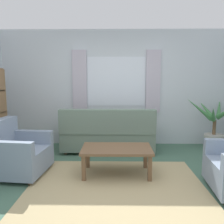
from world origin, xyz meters
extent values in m
plane|color=#476B56|center=(0.00, 0.00, 0.00)|extent=(6.24, 6.24, 0.00)
cube|color=silver|center=(0.00, 2.26, 1.30)|extent=(5.32, 0.12, 2.60)
cube|color=white|center=(0.00, 2.20, 1.45)|extent=(1.30, 0.01, 1.10)
cube|color=silver|center=(-0.83, 2.17, 1.45)|extent=(0.32, 0.06, 1.40)
cube|color=silver|center=(0.83, 2.17, 1.45)|extent=(0.32, 0.06, 1.40)
cube|color=tan|center=(0.00, 0.00, 0.01)|extent=(2.50, 1.94, 0.01)
cube|color=slate|center=(-0.17, 1.70, 0.25)|extent=(1.90, 0.80, 0.38)
cube|color=slate|center=(-0.17, 1.38, 0.68)|extent=(1.90, 0.20, 0.48)
cube|color=slate|center=(0.70, 1.70, 0.56)|extent=(0.16, 0.80, 0.24)
cube|color=slate|center=(-1.04, 1.70, 0.56)|extent=(0.16, 0.80, 0.24)
cylinder|color=brown|center=(0.68, 2.00, 0.03)|extent=(0.06, 0.06, 0.06)
cylinder|color=brown|center=(-1.02, 2.00, 0.03)|extent=(0.06, 0.06, 0.06)
cylinder|color=brown|center=(0.68, 1.40, 0.03)|extent=(0.06, 0.06, 0.06)
cylinder|color=brown|center=(-1.02, 1.40, 0.03)|extent=(0.06, 0.06, 0.06)
cube|color=gray|center=(-1.53, 0.39, 0.24)|extent=(0.88, 0.92, 0.36)
cube|color=gray|center=(-1.57, 0.03, 0.53)|extent=(0.81, 0.20, 0.22)
cube|color=gray|center=(-1.49, 0.75, 0.53)|extent=(0.81, 0.20, 0.22)
cylinder|color=brown|center=(-1.25, 0.02, 0.03)|extent=(0.05, 0.05, 0.06)
cylinder|color=brown|center=(-1.18, 0.69, 0.03)|extent=(0.05, 0.05, 0.06)
cylinder|color=brown|center=(-1.81, 0.76, 0.03)|extent=(0.05, 0.05, 0.06)
cylinder|color=brown|center=(1.38, 0.20, 0.03)|extent=(0.05, 0.05, 0.06)
cube|color=brown|center=(0.01, 0.42, 0.42)|extent=(1.10, 0.64, 0.04)
cube|color=brown|center=(-0.48, 0.16, 0.20)|extent=(0.06, 0.06, 0.40)
cube|color=brown|center=(0.50, 0.16, 0.20)|extent=(0.06, 0.06, 0.40)
cube|color=brown|center=(-0.48, 0.68, 0.20)|extent=(0.06, 0.06, 0.40)
cube|color=brown|center=(0.50, 0.68, 0.20)|extent=(0.06, 0.06, 0.40)
cylinder|color=#B7B2A8|center=(2.08, 1.74, 0.17)|extent=(0.39, 0.39, 0.34)
cylinder|color=brown|center=(2.08, 1.74, 0.49)|extent=(0.07, 0.07, 0.31)
cone|color=#47894C|center=(2.28, 2.02, 0.88)|extent=(0.38, 0.60, 0.43)
cone|color=#47894C|center=(1.98, 2.03, 0.86)|extent=(0.23, 0.57, 0.40)
cone|color=#47894C|center=(1.74, 1.72, 0.89)|extent=(0.60, 0.14, 0.50)
cone|color=#47894C|center=(1.96, 1.55, 0.81)|extent=(0.27, 0.40, 0.39)
camera|label=1|loc=(-0.01, -3.16, 1.53)|focal=37.59mm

